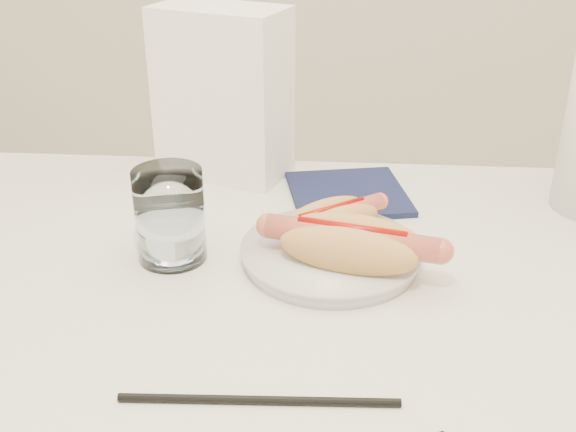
# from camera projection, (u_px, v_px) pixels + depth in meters

# --- Properties ---
(table) EXTENTS (1.20, 0.80, 0.75)m
(table) POSITION_uv_depth(u_px,v_px,m) (287.00, 342.00, 0.80)
(table) COLOR silver
(table) RESTS_ON ground
(plate) EXTENTS (0.27, 0.27, 0.02)m
(plate) POSITION_uv_depth(u_px,v_px,m) (331.00, 255.00, 0.84)
(plate) COLOR silver
(plate) RESTS_ON table
(hotdog_left) EXTENTS (0.13, 0.12, 0.04)m
(hotdog_left) POSITION_uv_depth(u_px,v_px,m) (331.00, 220.00, 0.87)
(hotdog_left) COLOR tan
(hotdog_left) RESTS_ON plate
(hotdog_right) EXTENTS (0.20, 0.11, 0.05)m
(hotdog_right) POSITION_uv_depth(u_px,v_px,m) (351.00, 244.00, 0.80)
(hotdog_right) COLOR tan
(hotdog_right) RESTS_ON plate
(water_glass) EXTENTS (0.08, 0.08, 0.11)m
(water_glass) POSITION_uv_depth(u_px,v_px,m) (170.00, 215.00, 0.83)
(water_glass) COLOR white
(water_glass) RESTS_ON table
(chopstick_far) EXTENTS (0.25, 0.02, 0.01)m
(chopstick_far) POSITION_uv_depth(u_px,v_px,m) (259.00, 400.00, 0.62)
(chopstick_far) COLOR black
(chopstick_far) RESTS_ON table
(napkin_box) EXTENTS (0.21, 0.16, 0.25)m
(napkin_box) POSITION_uv_depth(u_px,v_px,m) (223.00, 93.00, 1.04)
(napkin_box) COLOR white
(napkin_box) RESTS_ON table
(navy_napkin) EXTENTS (0.19, 0.19, 0.01)m
(navy_napkin) POSITION_uv_depth(u_px,v_px,m) (348.00, 194.00, 1.01)
(navy_napkin) COLOR #131A3D
(navy_napkin) RESTS_ON table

